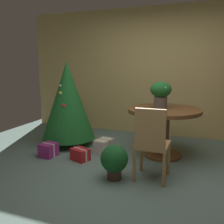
# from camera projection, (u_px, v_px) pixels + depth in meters

# --- Properties ---
(ground_plane) EXTENTS (6.60, 6.60, 0.00)m
(ground_plane) POSITION_uv_depth(u_px,v_px,m) (133.00, 177.00, 3.30)
(ground_plane) COLOR slate
(back_wall_panel) EXTENTS (6.00, 0.10, 2.60)m
(back_wall_panel) POSITION_uv_depth(u_px,v_px,m) (164.00, 72.00, 5.08)
(back_wall_panel) COLOR tan
(back_wall_panel) RESTS_ON ground_plane
(round_dining_table) EXTENTS (1.14, 1.14, 0.78)m
(round_dining_table) POSITION_uv_depth(u_px,v_px,m) (164.00, 121.00, 3.95)
(round_dining_table) COLOR brown
(round_dining_table) RESTS_ON ground_plane
(flower_vase) EXTENTS (0.33, 0.33, 0.42)m
(flower_vase) POSITION_uv_depth(u_px,v_px,m) (161.00, 92.00, 3.92)
(flower_vase) COLOR #665B51
(flower_vase) RESTS_ON round_dining_table
(wooden_chair_near) EXTENTS (0.41, 0.41, 0.95)m
(wooden_chair_near) POSITION_uv_depth(u_px,v_px,m) (151.00, 141.00, 3.10)
(wooden_chair_near) COLOR #B27F4C
(wooden_chair_near) RESTS_ON ground_plane
(holiday_tree) EXTENTS (0.96, 0.96, 1.51)m
(holiday_tree) POSITION_uv_depth(u_px,v_px,m) (68.00, 101.00, 4.51)
(holiday_tree) COLOR brown
(holiday_tree) RESTS_ON ground_plane
(gift_box_purple) EXTENTS (0.26, 0.27, 0.22)m
(gift_box_purple) POSITION_uv_depth(u_px,v_px,m) (48.00, 150.00, 4.02)
(gift_box_purple) COLOR #9E287A
(gift_box_purple) RESTS_ON ground_plane
(gift_box_cream) EXTENTS (0.27, 0.34, 0.23)m
(gift_box_cream) POSITION_uv_depth(u_px,v_px,m) (104.00, 146.00, 4.20)
(gift_box_cream) COLOR silver
(gift_box_cream) RESTS_ON ground_plane
(gift_box_red) EXTENTS (0.33, 0.28, 0.18)m
(gift_box_red) POSITION_uv_depth(u_px,v_px,m) (80.00, 154.00, 3.87)
(gift_box_red) COLOR red
(gift_box_red) RESTS_ON ground_plane
(potted_plant) EXTENTS (0.36, 0.36, 0.45)m
(potted_plant) POSITION_uv_depth(u_px,v_px,m) (114.00, 160.00, 3.20)
(potted_plant) COLOR #4C382D
(potted_plant) RESTS_ON ground_plane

